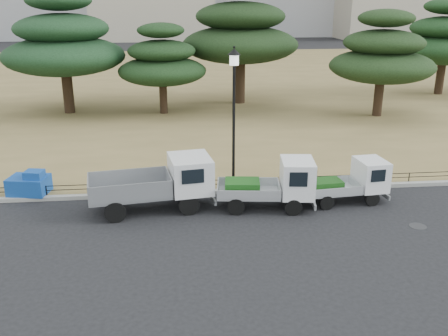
{
  "coord_description": "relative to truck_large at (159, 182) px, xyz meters",
  "views": [
    {
      "loc": [
        -1.89,
        -16.25,
        7.61
      ],
      "look_at": [
        0.0,
        2.0,
        1.3
      ],
      "focal_mm": 40.0,
      "sensor_mm": 36.0,
      "label": 1
    }
  ],
  "objects": [
    {
      "name": "truck_kei_front",
      "position": [
        4.28,
        -0.33,
        -0.15
      ],
      "size": [
        3.73,
        1.94,
        1.9
      ],
      "rotation": [
        0.0,
        0.0,
        -0.12
      ],
      "color": "black",
      "rests_on": "ground"
    },
    {
      "name": "tarp_pile",
      "position": [
        -5.17,
        1.73,
        -0.55
      ],
      "size": [
        1.66,
        1.35,
        0.99
      ],
      "rotation": [
        0.0,
        0.0,
        -0.19
      ],
      "color": "#1447A1",
      "rests_on": "lawn"
    },
    {
      "name": "curb",
      "position": [
        2.52,
        1.31,
        -1.01
      ],
      "size": [
        120.0,
        0.25,
        0.16
      ],
      "primitive_type": "cube",
      "color": "gray",
      "rests_on": "ground"
    },
    {
      "name": "truck_kei_rear",
      "position": [
        7.43,
        -0.02,
        -0.27
      ],
      "size": [
        3.26,
        1.63,
        1.65
      ],
      "rotation": [
        0.0,
        0.0,
        0.1
      ],
      "color": "black",
      "rests_on": "ground"
    },
    {
      "name": "lawn",
      "position": [
        2.52,
        29.31,
        -1.02
      ],
      "size": [
        120.0,
        56.0,
        0.15
      ],
      "primitive_type": "cube",
      "color": "olive",
      "rests_on": "ground"
    },
    {
      "name": "ground",
      "position": [
        2.52,
        -1.29,
        -1.09
      ],
      "size": [
        220.0,
        220.0,
        0.0
      ],
      "primitive_type": "plane",
      "color": "black"
    },
    {
      "name": "manhole",
      "position": [
        9.02,
        -2.49,
        -1.09
      ],
      "size": [
        0.6,
        0.6,
        0.01
      ],
      "primitive_type": "cylinder",
      "color": "#2D2D30",
      "rests_on": "ground"
    },
    {
      "name": "pine_center_right",
      "position": [
        5.57,
        18.82,
        4.16
      ],
      "size": [
        8.3,
        8.3,
        8.81
      ],
      "color": "black",
      "rests_on": "lawn"
    },
    {
      "name": "pine_east_near",
      "position": [
        14.06,
        13.67,
        2.96
      ],
      "size": [
        6.7,
        6.7,
        6.77
      ],
      "color": "black",
      "rests_on": "lawn"
    },
    {
      "name": "pine_center_left",
      "position": [
        0.0,
        15.86,
        2.47
      ],
      "size": [
        5.82,
        5.82,
        5.91
      ],
      "color": "black",
      "rests_on": "lawn"
    },
    {
      "name": "truck_large",
      "position": [
        0.0,
        0.0,
        0.0
      ],
      "size": [
        4.71,
        2.38,
        1.97
      ],
      "rotation": [
        0.0,
        0.0,
        0.14
      ],
      "color": "black",
      "rests_on": "ground"
    },
    {
      "name": "pipe_fence",
      "position": [
        2.52,
        1.46,
        -0.65
      ],
      "size": [
        38.0,
        0.04,
        0.4
      ],
      "color": "black",
      "rests_on": "lawn"
    },
    {
      "name": "pine_east_far",
      "position": [
        22.09,
        20.71,
        3.32
      ],
      "size": [
        7.35,
        7.35,
        7.39
      ],
      "color": "black",
      "rests_on": "lawn"
    },
    {
      "name": "street_lamp",
      "position": [
        3.01,
        1.61,
        2.85
      ],
      "size": [
        0.5,
        0.5,
        5.61
      ],
      "color": "black",
      "rests_on": "lawn"
    },
    {
      "name": "pine_west_near",
      "position": [
        -6.37,
        16.7,
        3.63
      ],
      "size": [
        7.93,
        7.93,
        7.93
      ],
      "color": "black",
      "rests_on": "lawn"
    }
  ]
}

